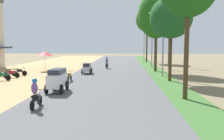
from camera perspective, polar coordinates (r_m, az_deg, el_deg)
name	(u,v)px	position (r m, az deg, el deg)	size (l,w,h in m)	color
parked_motorbike_fourth	(2,75)	(26.54, -23.55, -1.12)	(1.80, 0.54, 0.94)	black
parked_motorbike_fifth	(11,73)	(28.31, -21.74, -0.64)	(1.80, 0.54, 0.94)	black
parked_motorbike_sixth	(19,71)	(29.91, -20.18, -0.25)	(1.80, 0.54, 0.94)	black
vendor_umbrella	(45,54)	(34.44, -14.91, 3.59)	(2.20, 2.20, 2.52)	#99999E
median_tree_second	(171,18)	(24.61, 13.19, 11.41)	(3.96, 3.96, 7.91)	#4C351E
median_tree_third	(156,15)	(33.12, 9.95, 12.09)	(4.61, 4.61, 10.13)	#4C351E
median_tree_fourth	(147,20)	(49.89, 7.93, 11.16)	(4.33, 4.33, 10.55)	#4C351E
streetlamp_near	(163,39)	(27.80, 11.46, 6.96)	(3.16, 0.20, 7.01)	gray
streetlamp_mid	(152,39)	(39.01, 9.01, 7.02)	(3.16, 0.20, 7.48)	gray
streetlamp_far	(144,41)	(54.79, 7.26, 6.49)	(3.16, 0.20, 7.12)	gray
utility_pole_near	(169,38)	(42.29, 12.73, 7.06)	(1.80, 0.20, 8.71)	brown
car_van_white	(57,79)	(18.84, -12.27, -1.98)	(1.19, 2.41, 1.67)	silver
car_hatchback_silver	(87,68)	(29.96, -5.68, 0.46)	(1.04, 2.00, 1.23)	#B7BCC1
motorbike_ahead_third	(36,94)	(14.35, -16.84, -5.22)	(0.54, 1.80, 1.66)	black
motorbike_ahead_fourth	(69,76)	(23.98, -9.56, -1.36)	(0.54, 1.80, 0.94)	black
motorbike_ahead_fifth	(107,63)	(36.03, -1.17, 1.57)	(0.54, 1.80, 1.66)	black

